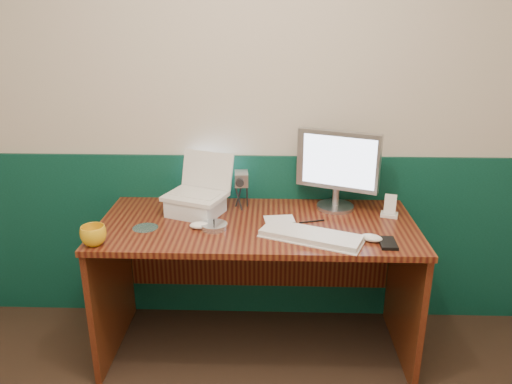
{
  "coord_description": "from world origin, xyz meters",
  "views": [
    {
      "loc": [
        0.17,
        -0.94,
        1.75
      ],
      "look_at": [
        0.1,
        1.23,
        0.97
      ],
      "focal_mm": 35.0,
      "sensor_mm": 36.0,
      "label": 1
    }
  ],
  "objects_px": {
    "laptop": "(194,176)",
    "mug": "(93,236)",
    "keyboard": "(311,236)",
    "monitor": "(337,170)",
    "desk": "(257,288)",
    "camcorder": "(242,190)"
  },
  "relations": [
    {
      "from": "mug",
      "to": "camcorder",
      "type": "xyz_separation_m",
      "value": [
        0.65,
        0.48,
        0.05
      ]
    },
    {
      "from": "keyboard",
      "to": "laptop",
      "type": "bearing_deg",
      "value": 176.25
    },
    {
      "from": "desk",
      "to": "monitor",
      "type": "distance_m",
      "value": 0.76
    },
    {
      "from": "camcorder",
      "to": "mug",
      "type": "bearing_deg",
      "value": -147.68
    },
    {
      "from": "monitor",
      "to": "camcorder",
      "type": "bearing_deg",
      "value": -156.04
    },
    {
      "from": "desk",
      "to": "keyboard",
      "type": "distance_m",
      "value": 0.5
    },
    {
      "from": "keyboard",
      "to": "camcorder",
      "type": "distance_m",
      "value": 0.53
    },
    {
      "from": "monitor",
      "to": "camcorder",
      "type": "distance_m",
      "value": 0.52
    },
    {
      "from": "monitor",
      "to": "mug",
      "type": "relative_size",
      "value": 3.75
    },
    {
      "from": "laptop",
      "to": "camcorder",
      "type": "height_order",
      "value": "laptop"
    },
    {
      "from": "mug",
      "to": "keyboard",
      "type": "bearing_deg",
      "value": 5.31
    },
    {
      "from": "desk",
      "to": "laptop",
      "type": "xyz_separation_m",
      "value": [
        -0.33,
        0.11,
        0.59
      ]
    },
    {
      "from": "monitor",
      "to": "mug",
      "type": "height_order",
      "value": "monitor"
    },
    {
      "from": "keyboard",
      "to": "camcorder",
      "type": "height_order",
      "value": "camcorder"
    },
    {
      "from": "desk",
      "to": "keyboard",
      "type": "relative_size",
      "value": 3.41
    },
    {
      "from": "keyboard",
      "to": "camcorder",
      "type": "relative_size",
      "value": 2.33
    },
    {
      "from": "laptop",
      "to": "mug",
      "type": "height_order",
      "value": "laptop"
    },
    {
      "from": "monitor",
      "to": "keyboard",
      "type": "bearing_deg",
      "value": -89.08
    },
    {
      "from": "monitor",
      "to": "mug",
      "type": "xyz_separation_m",
      "value": [
        -1.15,
        -0.49,
        -0.17
      ]
    },
    {
      "from": "keyboard",
      "to": "mug",
      "type": "xyz_separation_m",
      "value": [
        -0.99,
        -0.09,
        0.03
      ]
    },
    {
      "from": "monitor",
      "to": "camcorder",
      "type": "relative_size",
      "value": 2.18
    },
    {
      "from": "laptop",
      "to": "mug",
      "type": "distance_m",
      "value": 0.59
    }
  ]
}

